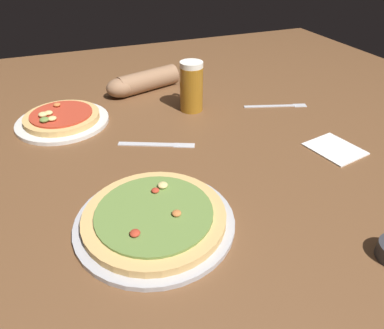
{
  "coord_description": "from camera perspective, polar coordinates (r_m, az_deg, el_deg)",
  "views": [
    {
      "loc": [
        -0.27,
        -0.69,
        0.52
      ],
      "look_at": [
        0.0,
        0.0,
        0.02
      ],
      "focal_mm": 32.8,
      "sensor_mm": 36.0,
      "label": 1
    }
  ],
  "objects": [
    {
      "name": "napkin_folded",
      "position": [
        1.07,
        22.23,
        2.46
      ],
      "size": [
        0.15,
        0.16,
        0.01
      ],
      "primitive_type": "cube",
      "rotation": [
        0.0,
        0.0,
        0.19
      ],
      "color": "white",
      "rests_on": "ground_plane"
    },
    {
      "name": "pizza_plate_near",
      "position": [
        0.75,
        -6.1,
        -8.69
      ],
      "size": [
        0.34,
        0.34,
        0.05
      ],
      "color": "#B2B2B7",
      "rests_on": "ground_plane"
    },
    {
      "name": "ground_plane",
      "position": [
        0.91,
        0.0,
        -1.82
      ],
      "size": [
        2.4,
        2.4,
        0.03
      ],
      "primitive_type": "cube",
      "color": "brown"
    },
    {
      "name": "beer_mug_dark",
      "position": [
        1.2,
        -0.14,
        12.58
      ],
      "size": [
        0.08,
        0.14,
        0.17
      ],
      "color": "#9E6619",
      "rests_on": "ground_plane"
    },
    {
      "name": "knife_right",
      "position": [
        1.02,
        -5.72,
        3.32
      ],
      "size": [
        0.21,
        0.11,
        0.01
      ],
      "color": "silver",
      "rests_on": "ground_plane"
    },
    {
      "name": "pizza_plate_far",
      "position": [
        1.2,
        -20.38,
        6.99
      ],
      "size": [
        0.29,
        0.29,
        0.05
      ],
      "color": "silver",
      "rests_on": "ground_plane"
    },
    {
      "name": "fork_left",
      "position": [
        1.28,
        13.66,
        9.3
      ],
      "size": [
        0.22,
        0.09,
        0.01
      ],
      "color": "silver",
      "rests_on": "ground_plane"
    },
    {
      "name": "diner_arm",
      "position": [
        1.37,
        -8.41,
        13.07
      ],
      "size": [
        0.29,
        0.15,
        0.08
      ],
      "color": "#936B4C",
      "rests_on": "ground_plane"
    }
  ]
}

